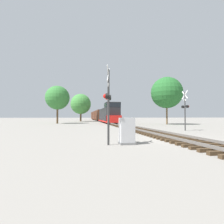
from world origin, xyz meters
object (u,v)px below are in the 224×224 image
at_px(freight_train, 99,115).
at_px(relay_cabinet, 127,131).
at_px(crossing_signal_far, 185,108).
at_px(tree_far_right, 167,93).
at_px(tree_deep_background, 81,104).
at_px(crossing_signal_near, 108,100).
at_px(tree_mid_background, 57,98).

bearing_deg(freight_train, relay_cabinet, -94.11).
height_order(crossing_signal_far, relay_cabinet, crossing_signal_far).
bearing_deg(crossing_signal_far, relay_cabinet, 125.95).
distance_m(tree_far_right, tree_deep_background, 28.41).
xyz_separation_m(crossing_signal_far, tree_deep_background, (-11.34, 37.15, 2.89)).
bearing_deg(freight_train, crossing_signal_near, -95.27).
distance_m(crossing_signal_near, relay_cabinet, 2.03).
xyz_separation_m(freight_train, tree_deep_background, (-6.53, -7.33, 3.44)).
height_order(crossing_signal_far, tree_deep_background, tree_deep_background).
bearing_deg(relay_cabinet, freight_train, 85.89).
xyz_separation_m(crossing_signal_far, tree_far_right, (5.10, 13.99, 3.66)).
xyz_separation_m(freight_train, crossing_signal_far, (4.81, -44.48, 0.55)).
relative_size(freight_train, relay_cabinet, 40.49).
bearing_deg(tree_far_right, relay_cabinet, -122.10).
bearing_deg(freight_train, tree_mid_background, -117.26).
height_order(crossing_signal_near, tree_deep_background, tree_deep_background).
bearing_deg(crossing_signal_near, tree_mid_background, -150.81).
relative_size(freight_train, tree_deep_background, 7.00).
distance_m(crossing_signal_near, tree_mid_background, 31.01).
xyz_separation_m(freight_train, relay_cabinet, (-3.75, -52.27, -1.20)).
bearing_deg(crossing_signal_near, relay_cabinet, 111.70).
height_order(crossing_signal_far, tree_far_right, tree_far_right).
relative_size(tree_mid_background, tree_deep_background, 0.97).
xyz_separation_m(freight_train, crossing_signal_near, (-4.83, -52.37, 0.53)).
distance_m(crossing_signal_near, tree_deep_background, 45.16).
relative_size(crossing_signal_far, tree_deep_background, 0.51).
height_order(crossing_signal_near, crossing_signal_far, crossing_signal_far).
height_order(freight_train, tree_far_right, tree_far_right).
bearing_deg(tree_deep_background, tree_far_right, -54.62).
distance_m(crossing_signal_far, tree_far_right, 15.34).
relative_size(crossing_signal_near, tree_mid_background, 0.52).
distance_m(crossing_signal_near, crossing_signal_far, 12.46).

